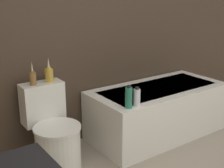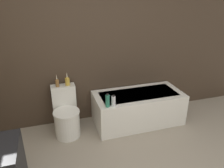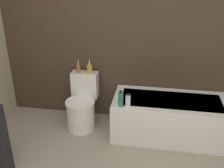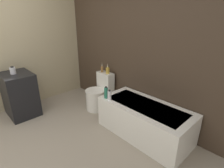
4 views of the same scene
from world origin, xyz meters
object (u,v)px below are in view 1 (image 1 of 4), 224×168
at_px(toilet, 54,136).
at_px(vase_silver, 49,74).
at_px(shampoo_bottle_short, 137,97).
at_px(bathtub, 157,111).
at_px(vase_gold, 33,77).
at_px(shampoo_bottle_tall, 129,97).

relative_size(toilet, vase_silver, 3.39).
bearing_deg(shampoo_bottle_short, bathtub, 27.65).
relative_size(bathtub, vase_silver, 6.76).
xyz_separation_m(vase_gold, vase_silver, (0.15, 0.01, 0.00)).
xyz_separation_m(bathtub, shampoo_bottle_tall, (-0.60, -0.27, 0.35)).
xyz_separation_m(vase_silver, shampoo_bottle_short, (0.58, -0.49, -0.20)).
xyz_separation_m(bathtub, toilet, (-1.18, 0.03, 0.04)).
xyz_separation_m(bathtub, shampoo_bottle_short, (-0.52, -0.27, 0.34)).
distance_m(vase_silver, shampoo_bottle_short, 0.79).
distance_m(shampoo_bottle_tall, shampoo_bottle_short, 0.09).
relative_size(toilet, vase_gold, 3.55).
height_order(shampoo_bottle_tall, shampoo_bottle_short, shampoo_bottle_tall).
height_order(bathtub, vase_gold, vase_gold).
xyz_separation_m(toilet, shampoo_bottle_tall, (0.57, -0.29, 0.31)).
distance_m(vase_gold, vase_silver, 0.15).
bearing_deg(vase_gold, shampoo_bottle_short, -32.81).
bearing_deg(shampoo_bottle_short, shampoo_bottle_tall, 177.39).
bearing_deg(shampoo_bottle_tall, shampoo_bottle_short, -2.61).
distance_m(toilet, shampoo_bottle_tall, 0.72).
xyz_separation_m(bathtub, vase_gold, (-1.25, 0.21, 0.53)).
xyz_separation_m(toilet, vase_gold, (-0.08, 0.18, 0.49)).
distance_m(toilet, shampoo_bottle_short, 0.78).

